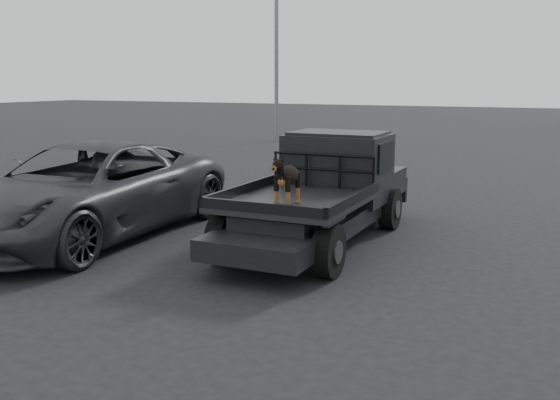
% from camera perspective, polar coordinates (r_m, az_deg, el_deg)
% --- Properties ---
extents(ground, '(120.00, 120.00, 0.00)m').
position_cam_1_polar(ground, '(8.22, 0.28, -8.26)').
color(ground, black).
rests_on(ground, ground).
extents(flatbed_ute, '(2.00, 5.40, 0.92)m').
position_cam_1_polar(flatbed_ute, '(10.46, 3.49, -1.48)').
color(flatbed_ute, black).
rests_on(flatbed_ute, ground).
extents(ute_cab, '(1.72, 1.30, 0.88)m').
position_cam_1_polar(ute_cab, '(11.18, 5.34, 3.98)').
color(ute_cab, black).
rests_on(ute_cab, flatbed_ute).
extents(headache_rack, '(1.80, 0.08, 0.55)m').
position_cam_1_polar(headache_rack, '(10.51, 3.94, 2.65)').
color(headache_rack, black).
rests_on(headache_rack, flatbed_ute).
extents(dog, '(0.32, 0.60, 0.74)m').
position_cam_1_polar(dog, '(8.97, 0.67, 1.87)').
color(dog, black).
rests_on(dog, flatbed_ute).
extents(parked_suv, '(2.90, 5.94, 1.62)m').
position_cam_1_polar(parked_suv, '(11.34, -17.32, 0.83)').
color(parked_suv, '#333338').
rests_on(parked_suv, ground).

